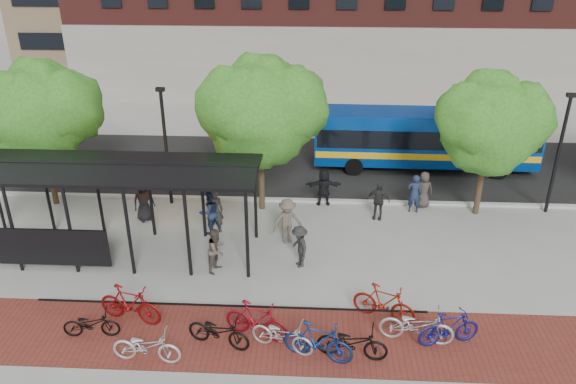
{
  "coord_description": "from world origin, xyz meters",
  "views": [
    {
      "loc": [
        -0.81,
        -17.94,
        11.04
      ],
      "look_at": [
        -1.81,
        1.62,
        1.6
      ],
      "focal_mm": 35.0,
      "sensor_mm": 36.0,
      "label": 1
    }
  ],
  "objects_px": {
    "bike_2": "(146,346)",
    "bike_9": "(384,303)",
    "tree_c": "(492,121)",
    "bike_1": "(130,304)",
    "pedestrian_4": "(378,201)",
    "pedestrian_8": "(217,250)",
    "tree_b": "(263,107)",
    "bike_11": "(449,328)",
    "pedestrian_2": "(210,212)",
    "tree_a": "(41,109)",
    "bus": "(425,136)",
    "pedestrian_5": "(324,187)",
    "pedestrian_0": "(144,200)",
    "bike_10": "(417,325)",
    "pedestrian_6": "(424,190)",
    "pedestrian_7": "(414,193)",
    "pedestrian_3": "(287,221)",
    "bike_8": "(352,342)",
    "lamp_post_left": "(166,144)",
    "pedestrian_9": "(299,246)",
    "bike_0": "(91,324)",
    "bike_7": "(318,342)",
    "bus_shelter": "(104,178)",
    "lamp_post_right": "(559,151)",
    "bike_5": "(256,320)",
    "pedestrian_1": "(215,211)",
    "bike_6": "(282,335)"
  },
  "relations": [
    {
      "from": "bike_6",
      "to": "pedestrian_8",
      "type": "distance_m",
      "value": 4.67
    },
    {
      "from": "tree_a",
      "to": "bike_9",
      "type": "height_order",
      "value": "tree_a"
    },
    {
      "from": "bus_shelter",
      "to": "pedestrian_0",
      "type": "xyz_separation_m",
      "value": [
        0.44,
        2.51,
        -2.11
      ]
    },
    {
      "from": "pedestrian_8",
      "to": "bike_8",
      "type": "bearing_deg",
      "value": -111.63
    },
    {
      "from": "lamp_post_right",
      "to": "pedestrian_5",
      "type": "xyz_separation_m",
      "value": [
        -9.39,
        0.2,
        -1.92
      ]
    },
    {
      "from": "pedestrian_5",
      "to": "pedestrian_8",
      "type": "height_order",
      "value": "pedestrian_5"
    },
    {
      "from": "tree_b",
      "to": "pedestrian_5",
      "type": "distance_m",
      "value": 4.44
    },
    {
      "from": "tree_b",
      "to": "pedestrian_2",
      "type": "height_order",
      "value": "tree_b"
    },
    {
      "from": "bike_9",
      "to": "pedestrian_0",
      "type": "bearing_deg",
      "value": 81.15
    },
    {
      "from": "bike_2",
      "to": "pedestrian_8",
      "type": "xyz_separation_m",
      "value": [
        1.2,
        4.6,
        0.3
      ]
    },
    {
      "from": "bike_2",
      "to": "bike_9",
      "type": "relative_size",
      "value": 0.98
    },
    {
      "from": "pedestrian_7",
      "to": "pedestrian_3",
      "type": "bearing_deg",
      "value": 33.62
    },
    {
      "from": "bus_shelter",
      "to": "pedestrian_5",
      "type": "height_order",
      "value": "bus_shelter"
    },
    {
      "from": "tree_a",
      "to": "bike_9",
      "type": "bearing_deg",
      "value": -28.62
    },
    {
      "from": "bike_1",
      "to": "pedestrian_5",
      "type": "xyz_separation_m",
      "value": [
        5.91,
        8.2,
        0.2
      ]
    },
    {
      "from": "lamp_post_right",
      "to": "bike_8",
      "type": "distance_m",
      "value": 12.86
    },
    {
      "from": "tree_b",
      "to": "bike_11",
      "type": "distance_m",
      "value": 11.0
    },
    {
      "from": "pedestrian_7",
      "to": "bike_2",
      "type": "bearing_deg",
      "value": 52.56
    },
    {
      "from": "tree_a",
      "to": "pedestrian_0",
      "type": "distance_m",
      "value": 5.54
    },
    {
      "from": "tree_b",
      "to": "tree_c",
      "type": "distance_m",
      "value": 9.0
    },
    {
      "from": "bike_1",
      "to": "pedestrian_0",
      "type": "xyz_separation_m",
      "value": [
        -1.4,
        6.44,
        0.26
      ]
    },
    {
      "from": "bike_0",
      "to": "pedestrian_1",
      "type": "xyz_separation_m",
      "value": [
        2.59,
        6.34,
        0.49
      ]
    },
    {
      "from": "bike_1",
      "to": "pedestrian_4",
      "type": "bearing_deg",
      "value": -33.91
    },
    {
      "from": "bike_2",
      "to": "bike_5",
      "type": "xyz_separation_m",
      "value": [
        2.93,
        1.16,
        0.09
      ]
    },
    {
      "from": "bike_11",
      "to": "bus",
      "type": "bearing_deg",
      "value": -20.53
    },
    {
      "from": "bike_7",
      "to": "pedestrian_2",
      "type": "xyz_separation_m",
      "value": [
        -4.23,
        6.89,
        0.31
      ]
    },
    {
      "from": "bike_2",
      "to": "pedestrian_3",
      "type": "xyz_separation_m",
      "value": [
        3.54,
        6.63,
        0.39
      ]
    },
    {
      "from": "tree_a",
      "to": "bus",
      "type": "distance_m",
      "value": 17.3
    },
    {
      "from": "pedestrian_7",
      "to": "pedestrian_4",
      "type": "bearing_deg",
      "value": 28.62
    },
    {
      "from": "bike_10",
      "to": "pedestrian_5",
      "type": "distance_m",
      "value": 9.08
    },
    {
      "from": "bike_5",
      "to": "bike_8",
      "type": "xyz_separation_m",
      "value": [
        2.74,
        -0.71,
        -0.08
      ]
    },
    {
      "from": "tree_c",
      "to": "bike_1",
      "type": "distance_m",
      "value": 15.01
    },
    {
      "from": "tree_c",
      "to": "pedestrian_0",
      "type": "height_order",
      "value": "tree_c"
    },
    {
      "from": "bus",
      "to": "pedestrian_9",
      "type": "distance_m",
      "value": 10.9
    },
    {
      "from": "tree_b",
      "to": "pedestrian_7",
      "type": "bearing_deg",
      "value": -0.34
    },
    {
      "from": "tree_c",
      "to": "pedestrian_3",
      "type": "relative_size",
      "value": 3.27
    },
    {
      "from": "pedestrian_8",
      "to": "bike_1",
      "type": "bearing_deg",
      "value": 164.45
    },
    {
      "from": "bike_1",
      "to": "pedestrian_4",
      "type": "relative_size",
      "value": 1.27
    },
    {
      "from": "lamp_post_left",
      "to": "pedestrian_9",
      "type": "distance_m",
      "value": 7.65
    },
    {
      "from": "bike_11",
      "to": "pedestrian_3",
      "type": "xyz_separation_m",
      "value": [
        -4.93,
        5.49,
        0.35
      ]
    },
    {
      "from": "bike_0",
      "to": "pedestrian_8",
      "type": "distance_m",
      "value": 4.81
    },
    {
      "from": "bus_shelter",
      "to": "pedestrian_4",
      "type": "relative_size",
      "value": 6.51
    },
    {
      "from": "pedestrian_2",
      "to": "pedestrian_8",
      "type": "xyz_separation_m",
      "value": [
        0.7,
        -2.62,
        -0.1
      ]
    },
    {
      "from": "tree_a",
      "to": "bike_9",
      "type": "relative_size",
      "value": 3.12
    },
    {
      "from": "tree_a",
      "to": "pedestrian_6",
      "type": "bearing_deg",
      "value": 1.64
    },
    {
      "from": "pedestrian_5",
      "to": "pedestrian_4",
      "type": "bearing_deg",
      "value": 148.99
    },
    {
      "from": "pedestrian_6",
      "to": "pedestrian_2",
      "type": "bearing_deg",
      "value": 16.81
    },
    {
      "from": "bike_0",
      "to": "bike_11",
      "type": "bearing_deg",
      "value": -93.15
    },
    {
      "from": "bus_shelter",
      "to": "lamp_post_right",
      "type": "bearing_deg",
      "value": 13.39
    },
    {
      "from": "lamp_post_left",
      "to": "pedestrian_8",
      "type": "relative_size",
      "value": 3.15
    }
  ]
}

